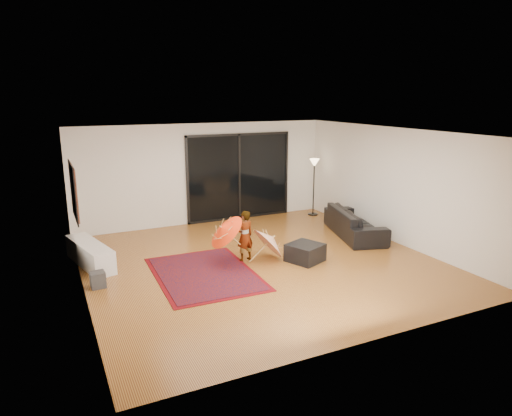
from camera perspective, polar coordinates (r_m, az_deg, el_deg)
floor at (r=9.65m, az=0.64°, el=-6.82°), size 7.00×7.00×0.00m
ceiling at (r=9.05m, az=0.69°, el=9.38°), size 7.00×7.00×0.00m
wall_back at (r=12.43m, az=-6.45°, el=4.28°), size 7.00×0.00×7.00m
wall_front at (r=6.42m, az=14.57°, el=-5.36°), size 7.00×0.00×7.00m
wall_left at (r=8.38m, az=-21.40°, el=-1.36°), size 0.00×7.00×7.00m
wall_right at (r=11.21m, az=16.98°, el=2.69°), size 0.00×7.00×7.00m
sliding_door at (r=12.78m, az=-2.14°, el=3.94°), size 3.06×0.07×2.40m
painting at (r=9.29m, az=-21.83°, el=1.94°), size 0.04×1.28×1.08m
media_console at (r=10.03m, az=-20.04°, el=-5.43°), size 0.83×1.76×0.48m
speaker at (r=8.90m, az=-19.16°, el=-8.46°), size 0.27×0.27×0.29m
persian_rug at (r=9.11m, az=-6.43°, el=-8.14°), size 1.95×2.66×0.02m
sofa at (r=11.63m, az=12.24°, el=-1.77°), size 1.51×2.44×0.67m
ottoman at (r=9.73m, az=6.15°, el=-5.56°), size 0.86×0.86×0.37m
floor_lamp at (r=13.23m, az=7.28°, el=4.63°), size 0.28×0.28×1.65m
child at (r=9.59m, az=-1.39°, el=-3.50°), size 0.44×0.34×1.09m
parasol_orange at (r=9.29m, az=-4.38°, el=-2.91°), size 0.71×0.82×0.87m
parasol_white at (r=9.72m, az=2.21°, el=-3.52°), size 0.67×0.82×0.93m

